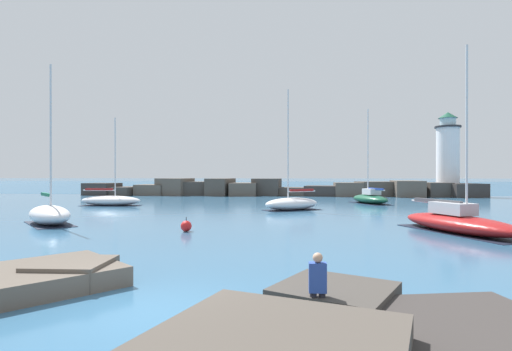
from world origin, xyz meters
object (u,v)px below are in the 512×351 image
at_px(sailboat_moored_3, 292,203).
at_px(mooring_buoy_orange_near, 186,226).
at_px(sailboat_moored_0, 49,214).
at_px(sailboat_moored_1, 457,222).
at_px(sailboat_moored_2, 370,198).
at_px(sailboat_moored_4, 111,200).
at_px(lighthouse, 448,160).
at_px(person_on_rocks, 318,287).

height_order(sailboat_moored_3, mooring_buoy_orange_near, sailboat_moored_3).
height_order(sailboat_moored_0, sailboat_moored_1, sailboat_moored_0).
distance_m(sailboat_moored_2, sailboat_moored_3, 12.12).
bearing_deg(sailboat_moored_4, sailboat_moored_3, -10.70).
relative_size(lighthouse, sailboat_moored_1, 1.22).
bearing_deg(sailboat_moored_2, sailboat_moored_4, -169.13).
bearing_deg(sailboat_moored_2, person_on_rocks, -102.68).
bearing_deg(lighthouse, sailboat_moored_0, -136.39).
relative_size(lighthouse, sailboat_moored_2, 1.19).
relative_size(sailboat_moored_1, sailboat_moored_2, 0.97).
bearing_deg(mooring_buoy_orange_near, sailboat_moored_1, 3.43).
bearing_deg(sailboat_moored_3, sailboat_moored_0, -143.44).
xyz_separation_m(sailboat_moored_2, sailboat_moored_4, (-26.85, -5.16, -0.07)).
bearing_deg(lighthouse, mooring_buoy_orange_near, -126.47).
distance_m(sailboat_moored_1, mooring_buoy_orange_near, 14.88).
bearing_deg(sailboat_moored_1, sailboat_moored_4, 148.89).
distance_m(lighthouse, sailboat_moored_2, 22.31).
height_order(lighthouse, person_on_rocks, lighthouse).
bearing_deg(sailboat_moored_3, sailboat_moored_4, 169.30).
height_order(sailboat_moored_1, sailboat_moored_4, sailboat_moored_1).
height_order(lighthouse, sailboat_moored_3, lighthouse).
relative_size(lighthouse, sailboat_moored_3, 1.15).
xyz_separation_m(sailboat_moored_0, sailboat_moored_3, (15.43, 11.45, -0.04)).
bearing_deg(lighthouse, sailboat_moored_2, -131.16).
bearing_deg(person_on_rocks, lighthouse, 66.81).
height_order(sailboat_moored_2, person_on_rocks, sailboat_moored_2).
bearing_deg(sailboat_moored_0, mooring_buoy_orange_near, -14.37).
xyz_separation_m(lighthouse, sailboat_moored_3, (-22.88, -25.05, -4.66)).
bearing_deg(sailboat_moored_1, sailboat_moored_0, 176.36).
bearing_deg(sailboat_moored_4, sailboat_moored_0, -79.00).
distance_m(sailboat_moored_1, sailboat_moored_3, 15.78).
relative_size(sailboat_moored_4, mooring_buoy_orange_near, 11.06).
relative_size(sailboat_moored_2, sailboat_moored_3, 0.97).
bearing_deg(mooring_buoy_orange_near, sailboat_moored_4, 125.62).
bearing_deg(sailboat_moored_0, sailboat_moored_3, 36.56).
bearing_deg(lighthouse, sailboat_moored_1, -110.11).
relative_size(lighthouse, sailboat_moored_4, 1.38).
distance_m(sailboat_moored_0, sailboat_moored_2, 31.25).
height_order(sailboat_moored_2, sailboat_moored_4, sailboat_moored_2).
distance_m(sailboat_moored_1, sailboat_moored_2, 21.62).
relative_size(sailboat_moored_0, sailboat_moored_1, 1.00).
bearing_deg(sailboat_moored_2, mooring_buoy_orange_near, -122.65).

